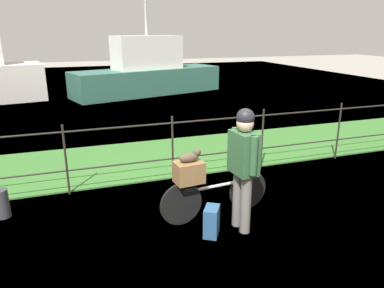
{
  "coord_description": "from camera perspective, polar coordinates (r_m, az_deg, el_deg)",
  "views": [
    {
      "loc": [
        -1.68,
        -3.91,
        2.61
      ],
      "look_at": [
        0.11,
        1.23,
        0.9
      ],
      "focal_mm": 33.9,
      "sensor_mm": 36.0,
      "label": 1
    }
  ],
  "objects": [
    {
      "name": "ground_plane",
      "position": [
        4.99,
        3.6,
        -14.14
      ],
      "size": [
        60.0,
        60.0,
        0.0
      ],
      "primitive_type": "plane",
      "color": "gray"
    },
    {
      "name": "moored_boat_near",
      "position": [
        15.78,
        -6.96,
        11.0
      ],
      "size": [
        6.65,
        3.47,
        4.01
      ],
      "color": "#336656",
      "rests_on": "ground"
    },
    {
      "name": "wooden_crate",
      "position": [
        4.95,
        -0.5,
        -4.45
      ],
      "size": [
        0.41,
        0.31,
        0.3
      ],
      "primitive_type": "cube",
      "rotation": [
        0.0,
        0.0,
        0.1
      ],
      "color": "brown",
      "rests_on": "bicycle_main"
    },
    {
      "name": "grass_strip",
      "position": [
        7.79,
        -5.61,
        -2.09
      ],
      "size": [
        27.0,
        2.4,
        0.03
      ],
      "primitive_type": "cube",
      "color": "#38702D",
      "rests_on": "ground"
    },
    {
      "name": "harbor_water",
      "position": [
        14.47,
        -12.25,
        6.67
      ],
      "size": [
        30.0,
        30.0,
        0.0
      ],
      "primitive_type": "plane",
      "color": "slate",
      "rests_on": "ground"
    },
    {
      "name": "iron_fence",
      "position": [
        6.41,
        -3.08,
        -0.01
      ],
      "size": [
        18.04,
        0.04,
        1.19
      ],
      "color": "#28231E",
      "rests_on": "ground"
    },
    {
      "name": "terrier_dog",
      "position": [
        4.88,
        -0.24,
        -1.95
      ],
      "size": [
        0.32,
        0.17,
        0.18
      ],
      "color": "#4C3D2D",
      "rests_on": "wooden_crate"
    },
    {
      "name": "backpack_on_paving",
      "position": [
        4.9,
        3.11,
        -12.04
      ],
      "size": [
        0.3,
        0.33,
        0.4
      ],
      "primitive_type": "cube",
      "rotation": [
        0.0,
        0.0,
        4.16
      ],
      "color": "#28517A",
      "rests_on": "ground"
    },
    {
      "name": "bicycle_main",
      "position": [
        5.29,
        3.55,
        -8.13
      ],
      "size": [
        1.7,
        0.25,
        0.62
      ],
      "color": "black",
      "rests_on": "ground"
    },
    {
      "name": "cyclist_person",
      "position": [
        4.76,
        8.1,
        -2.48
      ],
      "size": [
        0.3,
        0.54,
        1.68
      ],
      "color": "slate",
      "rests_on": "ground"
    },
    {
      "name": "mooring_bollard",
      "position": [
        5.99,
        -27.73,
        -8.29
      ],
      "size": [
        0.2,
        0.2,
        0.43
      ],
      "primitive_type": "cylinder",
      "color": "#38383D",
      "rests_on": "ground"
    }
  ]
}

